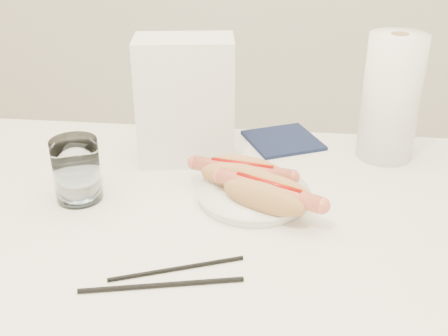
# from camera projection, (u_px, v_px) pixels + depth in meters

# --- Properties ---
(table) EXTENTS (1.20, 0.80, 0.75)m
(table) POSITION_uv_depth(u_px,v_px,m) (177.00, 251.00, 0.96)
(table) COLOR white
(table) RESTS_ON ground
(plate) EXTENTS (0.24, 0.24, 0.02)m
(plate) POSITION_uv_depth(u_px,v_px,m) (253.00, 195.00, 0.99)
(plate) COLOR white
(plate) RESTS_ON table
(hotdog_left) EXTENTS (0.18, 0.10, 0.05)m
(hotdog_left) POSITION_uv_depth(u_px,v_px,m) (242.00, 173.00, 1.00)
(hotdog_left) COLOR tan
(hotdog_left) RESTS_ON plate
(hotdog_right) EXTENTS (0.18, 0.13, 0.05)m
(hotdog_right) POSITION_uv_depth(u_px,v_px,m) (268.00, 194.00, 0.93)
(hotdog_right) COLOR #BD844A
(hotdog_right) RESTS_ON plate
(water_glass) EXTENTS (0.08, 0.08, 0.11)m
(water_glass) POSITION_uv_depth(u_px,v_px,m) (77.00, 170.00, 0.97)
(water_glass) COLOR silver
(water_glass) RESTS_ON table
(chopstick_near) EXTENTS (0.23, 0.06, 0.01)m
(chopstick_near) POSITION_uv_depth(u_px,v_px,m) (162.00, 285.00, 0.78)
(chopstick_near) COLOR black
(chopstick_near) RESTS_ON table
(chopstick_far) EXTENTS (0.19, 0.08, 0.01)m
(chopstick_far) POSITION_uv_depth(u_px,v_px,m) (177.00, 269.00, 0.81)
(chopstick_far) COLOR black
(chopstick_far) RESTS_ON table
(napkin_box) EXTENTS (0.20, 0.13, 0.25)m
(napkin_box) POSITION_uv_depth(u_px,v_px,m) (185.00, 101.00, 1.09)
(napkin_box) COLOR white
(napkin_box) RESTS_ON table
(navy_napkin) EXTENTS (0.19, 0.19, 0.01)m
(navy_napkin) POSITION_uv_depth(u_px,v_px,m) (283.00, 140.00, 1.21)
(navy_napkin) COLOR #111836
(navy_napkin) RESTS_ON table
(paper_towel_roll) EXTENTS (0.11, 0.11, 0.25)m
(paper_towel_roll) POSITION_uv_depth(u_px,v_px,m) (391.00, 98.00, 1.10)
(paper_towel_roll) COLOR white
(paper_towel_roll) RESTS_ON table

